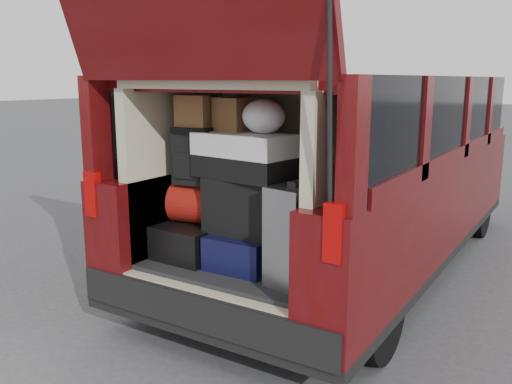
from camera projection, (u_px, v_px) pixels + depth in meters
ground at (231, 350)px, 3.58m from camera, size 80.00×80.00×0.00m
minivan at (346, 174)px, 4.93m from camera, size 1.90×5.35×2.77m
load_floor at (253, 297)px, 3.75m from camera, size 1.24×1.05×0.55m
black_hardshell at (198, 238)px, 3.79m from camera, size 0.43×0.58×0.23m
navy_hardshell at (249, 249)px, 3.57m from camera, size 0.43×0.52×0.22m
silver_roller at (300, 234)px, 3.22m from camera, size 0.32×0.44×0.60m
red_duffel at (202, 203)px, 3.72m from camera, size 0.47×0.35×0.28m
black_soft_case at (246, 206)px, 3.50m from camera, size 0.51×0.31×0.36m
backpack at (194, 156)px, 3.64m from camera, size 0.29×0.20×0.38m
twotone_duffel at (244, 156)px, 3.45m from camera, size 0.68×0.41×0.29m
grocery_sack_lower at (196, 111)px, 3.63m from camera, size 0.24×0.21×0.21m
grocery_sack_upper at (233, 114)px, 3.57m from camera, size 0.24×0.20×0.22m
plastic_bag_center at (264, 116)px, 3.37m from camera, size 0.31×0.29×0.22m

